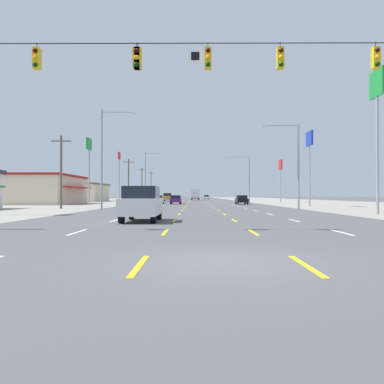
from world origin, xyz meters
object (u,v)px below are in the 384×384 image
object	(u,v)px
suv_inner_left_nearest	(142,203)
streetlight_right_row_1	(247,175)
streetlight_left_row_1	(147,174)
pole_sign_right_row_1	(309,148)
box_truck_center_turn_farther	(195,194)
pole_sign_right_row_0	(377,103)
sedan_inner_left_mid	(176,200)
streetlight_right_row_0	(294,159)
pole_sign_left_row_2	(119,165)
hatchback_inner_right_farthest	(206,197)
sedan_far_right_near	(242,200)
pole_sign_left_row_1	(89,154)
pole_sign_right_row_2	(280,169)
suv_far_left_far	(168,197)
sedan_far_left_midfar	(158,199)
streetlight_left_row_0	(105,152)

from	to	relation	value
suv_inner_left_nearest	streetlight_right_row_1	xyz separation A→B (m)	(13.20, 55.26, 4.38)
streetlight_left_row_1	pole_sign_right_row_1	bearing A→B (deg)	-46.29
box_truck_center_turn_farther	pole_sign_right_row_0	bearing A→B (deg)	-80.70
box_truck_center_turn_farther	sedan_inner_left_mid	bearing A→B (deg)	-93.79
box_truck_center_turn_farther	pole_sign_right_row_0	size ratio (longest dim) A/B	0.63
sedan_inner_left_mid	streetlight_right_row_0	xyz separation A→B (m)	(13.38, -25.45, 4.44)
sedan_inner_left_mid	pole_sign_left_row_2	bearing A→B (deg)	122.30
hatchback_inner_right_farthest	sedan_far_right_near	bearing A→B (deg)	-87.26
sedan_far_right_near	box_truck_center_turn_farther	size ratio (longest dim) A/B	0.62
pole_sign_left_row_1	pole_sign_left_row_2	size ratio (longest dim) A/B	0.90
box_truck_center_turn_farther	pole_sign_left_row_2	size ratio (longest dim) A/B	0.66
pole_sign_right_row_1	pole_sign_right_row_2	world-z (taller)	pole_sign_right_row_1
suv_far_left_far	pole_sign_left_row_2	xyz separation A→B (m)	(-10.14, -7.83, 7.04)
pole_sign_left_row_2	suv_inner_left_nearest	bearing A→B (deg)	-78.29
streetlight_left_row_1	streetlight_right_row_1	bearing A→B (deg)	0.00
sedan_far_left_midfar	suv_far_left_far	size ratio (longest dim) A/B	0.92
streetlight_right_row_0	sedan_inner_left_mid	bearing A→B (deg)	117.73
sedan_far_right_near	sedan_inner_left_mid	bearing A→B (deg)	172.89
hatchback_inner_right_farthest	pole_sign_left_row_2	world-z (taller)	pole_sign_left_row_2
sedan_far_right_near	streetlight_right_row_1	distance (m)	13.68
suv_far_left_far	pole_sign_left_row_1	bearing A→B (deg)	-103.94
pole_sign_right_row_0	streetlight_left_row_1	xyz separation A→B (m)	(-23.74, 46.27, -3.12)
box_truck_center_turn_farther	pole_sign_right_row_2	size ratio (longest dim) A/B	0.81
pole_sign_left_row_2	hatchback_inner_right_farthest	bearing A→B (deg)	67.73
pole_sign_right_row_1	suv_inner_left_nearest	bearing A→B (deg)	-121.28
streetlight_left_row_0	streetlight_right_row_0	distance (m)	19.56
hatchback_inner_right_farthest	streetlight_left_row_0	distance (m)	98.39
suv_inner_left_nearest	sedan_far_left_midfar	size ratio (longest dim) A/B	1.09
pole_sign_right_row_1	streetlight_right_row_1	bearing A→B (deg)	100.85
suv_inner_left_nearest	sedan_far_right_near	world-z (taller)	suv_inner_left_nearest
sedan_far_right_near	hatchback_inner_right_farthest	xyz separation A→B (m)	(-3.51, 73.22, 0.03)
pole_sign_left_row_2	streetlight_right_row_0	size ratio (longest dim) A/B	1.23
pole_sign_left_row_1	pole_sign_right_row_2	size ratio (longest dim) A/B	1.12
pole_sign_right_row_0	streetlight_right_row_0	world-z (taller)	pole_sign_right_row_0
box_truck_center_turn_farther	pole_sign_right_row_1	size ratio (longest dim) A/B	0.73
suv_inner_left_nearest	hatchback_inner_right_farthest	distance (m)	116.08
sedan_far_left_midfar	hatchback_inner_right_farthest	bearing A→B (deg)	81.43
hatchback_inner_right_farthest	pole_sign_right_row_1	size ratio (longest dim) A/B	0.40
hatchback_inner_right_farthest	pole_sign_right_row_1	bearing A→B (deg)	-82.80
streetlight_right_row_0	streetlight_left_row_1	xyz separation A→B (m)	(-19.57, 36.73, 0.44)
sedan_far_left_midfar	hatchback_inner_right_farthest	size ratio (longest dim) A/B	1.15
pole_sign_right_row_0	streetlight_left_row_0	size ratio (longest dim) A/B	1.10
suv_far_left_far	streetlight_left_row_0	distance (m)	54.83
pole_sign_right_row_2	pole_sign_left_row_2	bearing A→B (deg)	172.32
pole_sign_right_row_1	streetlight_right_row_0	size ratio (longest dim) A/B	1.10
suv_far_left_far	hatchback_inner_right_farthest	size ratio (longest dim) A/B	1.26
sedan_far_left_midfar	pole_sign_right_row_0	distance (m)	43.33
sedan_far_left_midfar	pole_sign_left_row_1	distance (m)	15.24
pole_sign_right_row_2	box_truck_center_turn_farther	bearing A→B (deg)	116.89
pole_sign_left_row_1	streetlight_right_row_1	distance (m)	32.11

